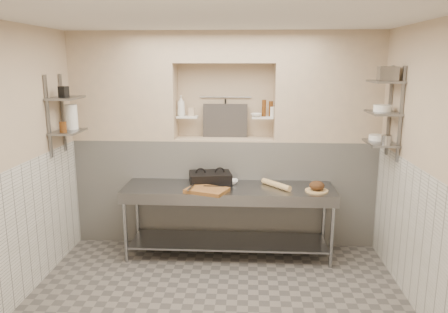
# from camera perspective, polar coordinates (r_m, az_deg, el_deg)

# --- Properties ---
(floor) EXTENTS (4.00, 3.90, 0.10)m
(floor) POSITION_cam_1_polar(r_m,az_deg,el_deg) (4.70, -1.16, -19.34)
(floor) COLOR #66605A
(floor) RESTS_ON ground
(ceiling) EXTENTS (4.00, 3.90, 0.10)m
(ceiling) POSITION_cam_1_polar(r_m,az_deg,el_deg) (4.03, -1.35, 18.45)
(ceiling) COLOR silver
(ceiling) RESTS_ON ground
(wall_left) EXTENTS (0.10, 3.90, 2.80)m
(wall_left) POSITION_cam_1_polar(r_m,az_deg,el_deg) (4.76, -26.71, -1.40)
(wall_left) COLOR tan
(wall_left) RESTS_ON ground
(wall_right) EXTENTS (0.10, 3.90, 2.80)m
(wall_right) POSITION_cam_1_polar(r_m,az_deg,el_deg) (4.47, 25.97, -2.12)
(wall_right) COLOR tan
(wall_right) RESTS_ON ground
(wall_back) EXTENTS (4.00, 0.10, 2.80)m
(wall_back) POSITION_cam_1_polar(r_m,az_deg,el_deg) (6.09, 0.23, 2.65)
(wall_back) COLOR tan
(wall_back) RESTS_ON ground
(wall_front) EXTENTS (4.00, 0.10, 2.80)m
(wall_front) POSITION_cam_1_polar(r_m,az_deg,el_deg) (2.26, -5.37, -14.42)
(wall_front) COLOR tan
(wall_front) RESTS_ON ground
(backwall_lower) EXTENTS (4.00, 0.40, 1.40)m
(backwall_lower) POSITION_cam_1_polar(r_m,az_deg,el_deg) (6.00, 0.10, -4.35)
(backwall_lower) COLOR silver
(backwall_lower) RESTS_ON floor
(alcove_sill) EXTENTS (1.30, 0.40, 0.02)m
(alcove_sill) POSITION_cam_1_polar(r_m,az_deg,el_deg) (5.84, 0.10, 2.34)
(alcove_sill) COLOR tan
(alcove_sill) RESTS_ON backwall_lower
(backwall_pillar_left) EXTENTS (1.35, 0.40, 1.40)m
(backwall_pillar_left) POSITION_cam_1_polar(r_m,az_deg,el_deg) (5.99, -12.83, 8.93)
(backwall_pillar_left) COLOR tan
(backwall_pillar_left) RESTS_ON backwall_lower
(backwall_pillar_right) EXTENTS (1.35, 0.40, 1.40)m
(backwall_pillar_right) POSITION_cam_1_polar(r_m,az_deg,el_deg) (5.84, 13.35, 8.83)
(backwall_pillar_right) COLOR tan
(backwall_pillar_right) RESTS_ON backwall_lower
(backwall_header) EXTENTS (1.30, 0.40, 0.40)m
(backwall_header) POSITION_cam_1_polar(r_m,az_deg,el_deg) (5.76, 0.10, 14.09)
(backwall_header) COLOR tan
(backwall_header) RESTS_ON backwall_lower
(wainscot_left) EXTENTS (0.02, 3.90, 1.40)m
(wainscot_left) POSITION_cam_1_polar(r_m,az_deg,el_deg) (4.92, -25.31, -9.36)
(wainscot_left) COLOR silver
(wainscot_left) RESTS_ON floor
(wainscot_right) EXTENTS (0.02, 3.90, 1.40)m
(wainscot_right) POSITION_cam_1_polar(r_m,az_deg,el_deg) (4.66, 24.46, -10.50)
(wainscot_right) COLOR silver
(wainscot_right) RESTS_ON floor
(alcove_shelf_left) EXTENTS (0.28, 0.16, 0.02)m
(alcove_shelf_left) POSITION_cam_1_polar(r_m,az_deg,el_deg) (5.85, -4.82, 5.18)
(alcove_shelf_left) COLOR white
(alcove_shelf_left) RESTS_ON backwall_lower
(alcove_shelf_right) EXTENTS (0.28, 0.16, 0.02)m
(alcove_shelf_right) POSITION_cam_1_polar(r_m,az_deg,el_deg) (5.79, 5.06, 5.11)
(alcove_shelf_right) COLOR white
(alcove_shelf_right) RESTS_ON backwall_lower
(utensil_rail) EXTENTS (0.70, 0.02, 0.02)m
(utensil_rail) POSITION_cam_1_polar(r_m,az_deg,el_deg) (5.94, 0.19, 7.76)
(utensil_rail) COLOR gray
(utensil_rail) RESTS_ON wall_back
(hanging_steel) EXTENTS (0.02, 0.02, 0.30)m
(hanging_steel) POSITION_cam_1_polar(r_m,az_deg,el_deg) (5.94, 0.18, 6.11)
(hanging_steel) COLOR black
(hanging_steel) RESTS_ON utensil_rail
(splash_panel) EXTENTS (0.60, 0.08, 0.45)m
(splash_panel) POSITION_cam_1_polar(r_m,az_deg,el_deg) (5.91, 0.16, 4.71)
(splash_panel) COLOR #383330
(splash_panel) RESTS_ON alcove_sill
(shelf_rail_left_a) EXTENTS (0.03, 0.03, 0.95)m
(shelf_rail_left_a) POSITION_cam_1_polar(r_m,az_deg,el_deg) (5.76, -20.31, 5.36)
(shelf_rail_left_a) COLOR slate
(shelf_rail_left_a) RESTS_ON wall_left
(shelf_rail_left_b) EXTENTS (0.03, 0.03, 0.95)m
(shelf_rail_left_b) POSITION_cam_1_polar(r_m,az_deg,el_deg) (5.40, -21.98, 4.82)
(shelf_rail_left_b) COLOR slate
(shelf_rail_left_b) RESTS_ON wall_left
(wall_shelf_left_lower) EXTENTS (0.30, 0.50, 0.02)m
(wall_shelf_left_lower) POSITION_cam_1_polar(r_m,az_deg,el_deg) (5.55, -19.69, 3.09)
(wall_shelf_left_lower) COLOR slate
(wall_shelf_left_lower) RESTS_ON wall_left
(wall_shelf_left_upper) EXTENTS (0.30, 0.50, 0.03)m
(wall_shelf_left_upper) POSITION_cam_1_polar(r_m,az_deg,el_deg) (5.51, -19.99, 7.20)
(wall_shelf_left_upper) COLOR slate
(wall_shelf_left_upper) RESTS_ON wall_left
(shelf_rail_right_a) EXTENTS (0.03, 0.03, 1.05)m
(shelf_rail_right_a) POSITION_cam_1_polar(r_m,az_deg,el_deg) (5.53, 20.79, 5.59)
(shelf_rail_right_a) COLOR slate
(shelf_rail_right_a) RESTS_ON wall_right
(shelf_rail_right_b) EXTENTS (0.03, 0.03, 1.05)m
(shelf_rail_right_b) POSITION_cam_1_polar(r_m,az_deg,el_deg) (5.15, 22.09, 5.06)
(shelf_rail_right_b) COLOR slate
(shelf_rail_right_b) RESTS_ON wall_right
(wall_shelf_right_lower) EXTENTS (0.30, 0.50, 0.02)m
(wall_shelf_right_lower) POSITION_cam_1_polar(r_m,az_deg,el_deg) (5.35, 19.75, 1.68)
(wall_shelf_right_lower) COLOR slate
(wall_shelf_right_lower) RESTS_ON wall_right
(wall_shelf_right_mid) EXTENTS (0.30, 0.50, 0.02)m
(wall_shelf_right_mid) POSITION_cam_1_polar(r_m,az_deg,el_deg) (5.30, 20.02, 5.40)
(wall_shelf_right_mid) COLOR slate
(wall_shelf_right_mid) RESTS_ON wall_right
(wall_shelf_right_upper) EXTENTS (0.30, 0.50, 0.03)m
(wall_shelf_right_upper) POSITION_cam_1_polar(r_m,az_deg,el_deg) (5.27, 20.30, 9.17)
(wall_shelf_right_upper) COLOR slate
(wall_shelf_right_upper) RESTS_ON wall_right
(prep_table) EXTENTS (2.60, 0.70, 0.90)m
(prep_table) POSITION_cam_1_polar(r_m,az_deg,el_deg) (5.48, 0.58, -6.63)
(prep_table) COLOR gray
(prep_table) RESTS_ON floor
(panini_press) EXTENTS (0.58, 0.47, 0.14)m
(panini_press) POSITION_cam_1_polar(r_m,az_deg,el_deg) (5.56, -1.81, -2.82)
(panini_press) COLOR black
(panini_press) RESTS_ON prep_table
(cutting_board) EXTENTS (0.56, 0.48, 0.04)m
(cutting_board) POSITION_cam_1_polar(r_m,az_deg,el_deg) (5.21, -2.26, -4.42)
(cutting_board) COLOR brown
(cutting_board) RESTS_ON prep_table
(knife_blade) EXTENTS (0.25, 0.04, 0.01)m
(knife_blade) POSITION_cam_1_polar(r_m,az_deg,el_deg) (5.28, -1.33, -3.89)
(knife_blade) COLOR gray
(knife_blade) RESTS_ON cutting_board
(tongs) EXTENTS (0.06, 0.28, 0.03)m
(tongs) POSITION_cam_1_polar(r_m,az_deg,el_deg) (5.22, -4.32, -4.00)
(tongs) COLOR gray
(tongs) RESTS_ON cutting_board
(mixing_bowl) EXTENTS (0.21, 0.21, 0.05)m
(mixing_bowl) POSITION_cam_1_polar(r_m,az_deg,el_deg) (5.55, 0.83, -3.34)
(mixing_bowl) COLOR white
(mixing_bowl) RESTS_ON prep_table
(rolling_pin) EXTENTS (0.36, 0.41, 0.07)m
(rolling_pin) POSITION_cam_1_polar(r_m,az_deg,el_deg) (5.42, 6.83, -3.67)
(rolling_pin) COLOR tan
(rolling_pin) RESTS_ON prep_table
(bread_board) EXTENTS (0.27, 0.27, 0.02)m
(bread_board) POSITION_cam_1_polar(r_m,az_deg,el_deg) (5.35, 12.00, -4.38)
(bread_board) COLOR tan
(bread_board) RESTS_ON prep_table
(bread_loaf) EXTENTS (0.18, 0.18, 0.11)m
(bread_loaf) POSITION_cam_1_polar(r_m,az_deg,el_deg) (5.34, 12.03, -3.73)
(bread_loaf) COLOR #4C2D19
(bread_loaf) RESTS_ON bread_board
(bottle_soap) EXTENTS (0.11, 0.12, 0.27)m
(bottle_soap) POSITION_cam_1_polar(r_m,az_deg,el_deg) (5.85, -5.62, 6.63)
(bottle_soap) COLOR white
(bottle_soap) RESTS_ON alcove_shelf_left
(jar_alcove) EXTENTS (0.07, 0.07, 0.11)m
(jar_alcove) POSITION_cam_1_polar(r_m,az_deg,el_deg) (5.85, -4.27, 5.85)
(jar_alcove) COLOR tan
(jar_alcove) RESTS_ON alcove_shelf_left
(bowl_alcove) EXTENTS (0.18, 0.18, 0.04)m
(bowl_alcove) POSITION_cam_1_polar(r_m,az_deg,el_deg) (5.76, 4.24, 5.43)
(bowl_alcove) COLOR white
(bowl_alcove) RESTS_ON alcove_shelf_right
(condiment_a) EXTENTS (0.05, 0.05, 0.20)m
(condiment_a) POSITION_cam_1_polar(r_m,az_deg,el_deg) (5.81, 6.14, 6.23)
(condiment_a) COLOR #562D10
(condiment_a) RESTS_ON alcove_shelf_right
(condiment_b) EXTENTS (0.05, 0.05, 0.22)m
(condiment_b) POSITION_cam_1_polar(r_m,az_deg,el_deg) (5.79, 5.24, 6.31)
(condiment_b) COLOR #562D10
(condiment_b) RESTS_ON alcove_shelf_right
(condiment_c) EXTENTS (0.07, 0.07, 0.13)m
(condiment_c) POSITION_cam_1_polar(r_m,az_deg,el_deg) (5.82, 6.29, 5.87)
(condiment_c) COLOR white
(condiment_c) RESTS_ON alcove_shelf_right
(jug_left) EXTENTS (0.15, 0.15, 0.30)m
(jug_left) POSITION_cam_1_polar(r_m,az_deg,el_deg) (5.64, -19.31, 4.91)
(jug_left) COLOR white
(jug_left) RESTS_ON wall_shelf_left_lower
(jar_left) EXTENTS (0.08, 0.08, 0.13)m
(jar_left) POSITION_cam_1_polar(r_m,az_deg,el_deg) (5.42, -20.28, 3.64)
(jar_left) COLOR #562D10
(jar_left) RESTS_ON wall_shelf_left_lower
(box_left_upper) EXTENTS (0.11, 0.11, 0.13)m
(box_left_upper) POSITION_cam_1_polar(r_m,az_deg,el_deg) (5.46, -20.21, 7.94)
(box_left_upper) COLOR black
(box_left_upper) RESTS_ON wall_shelf_left_upper
(bowl_right) EXTENTS (0.20, 0.20, 0.06)m
(bowl_right) POSITION_cam_1_polar(r_m,az_deg,el_deg) (5.46, 19.42, 2.36)
(bowl_right) COLOR white
(bowl_right) RESTS_ON wall_shelf_right_lower
(canister_right) EXTENTS (0.11, 0.11, 0.11)m
(canister_right) POSITION_cam_1_polar(r_m,az_deg,el_deg) (5.14, 20.44, 2.00)
(canister_right) COLOR gray
(canister_right) RESTS_ON wall_shelf_right_lower
(bowl_right_mid) EXTENTS (0.20, 0.20, 0.07)m
(bowl_right_mid) POSITION_cam_1_polar(r_m,az_deg,el_deg) (5.32, 20.00, 5.96)
(bowl_right_mid) COLOR white
(bowl_right_mid) RESTS_ON wall_shelf_right_mid
(basket_right) EXTENTS (0.23, 0.27, 0.15)m
(basket_right) POSITION_cam_1_polar(r_m,az_deg,el_deg) (5.20, 20.60, 10.11)
(basket_right) COLOR gray
(basket_right) RESTS_ON wall_shelf_right_upper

